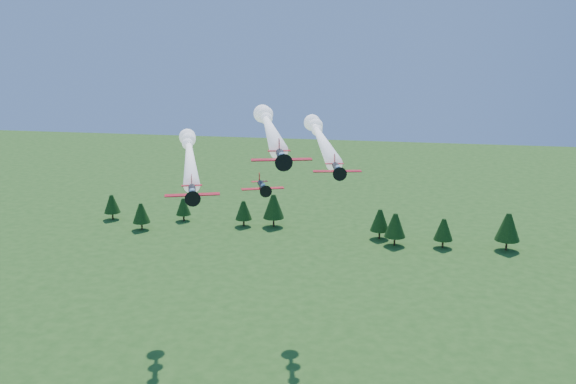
% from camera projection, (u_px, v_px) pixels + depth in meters
% --- Properties ---
extents(plane_lead, '(18.69, 52.56, 3.70)m').
position_uv_depth(plane_lead, '(269.00, 125.00, 113.50)').
color(plane_lead, black).
rests_on(plane_lead, ground).
extents(plane_left, '(23.25, 54.85, 3.70)m').
position_uv_depth(plane_left, '(189.00, 153.00, 124.10)').
color(plane_left, black).
rests_on(plane_left, ground).
extents(plane_right, '(16.36, 55.27, 3.70)m').
position_uv_depth(plane_right, '(320.00, 136.00, 125.27)').
color(plane_right, black).
rests_on(plane_right, ground).
extents(plane_slot, '(6.88, 7.71, 2.44)m').
position_uv_depth(plane_slot, '(262.00, 186.00, 103.77)').
color(plane_slot, black).
rests_on(plane_slot, ground).
extents(treeline, '(165.00, 19.77, 11.60)m').
position_uv_depth(treeline, '(355.00, 218.00, 205.53)').
color(treeline, '#382314').
rests_on(treeline, ground).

